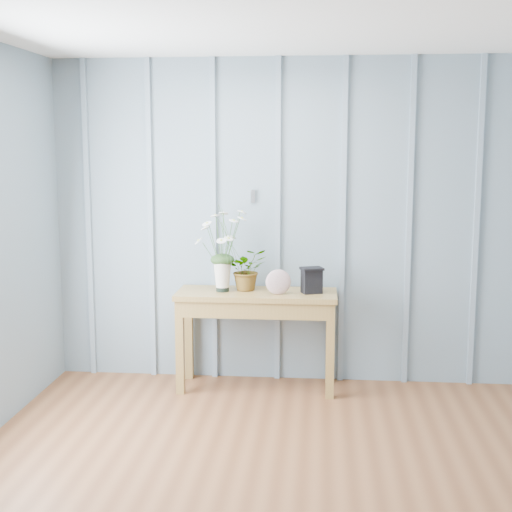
# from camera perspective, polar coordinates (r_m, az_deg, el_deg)

# --- Properties ---
(room_shell) EXTENTS (4.00, 4.50, 2.50)m
(room_shell) POSITION_cam_1_polar(r_m,az_deg,el_deg) (4.15, 4.16, 10.88)
(room_shell) COLOR gray
(room_shell) RESTS_ON ground
(sideboard) EXTENTS (1.20, 0.45, 0.75)m
(sideboard) POSITION_cam_1_polar(r_m,az_deg,el_deg) (5.38, 0.05, -4.07)
(sideboard) COLOR olive
(sideboard) RESTS_ON ground
(daisy_vase) EXTENTS (0.44, 0.33, 0.62)m
(daisy_vase) POSITION_cam_1_polar(r_m,az_deg,el_deg) (5.32, -2.72, 1.28)
(daisy_vase) COLOR black
(daisy_vase) RESTS_ON sideboard
(spider_plant) EXTENTS (0.35, 0.33, 0.32)m
(spider_plant) POSITION_cam_1_polar(r_m,az_deg,el_deg) (5.40, -0.71, -1.06)
(spider_plant) COLOR #1F3B18
(spider_plant) RESTS_ON sideboard
(felt_disc_vessel) EXTENTS (0.19, 0.08, 0.19)m
(felt_disc_vessel) POSITION_cam_1_polar(r_m,az_deg,el_deg) (5.24, 1.80, -2.09)
(felt_disc_vessel) COLOR #894D5E
(felt_disc_vessel) RESTS_ON sideboard
(carved_box) EXTENTS (0.19, 0.17, 0.19)m
(carved_box) POSITION_cam_1_polar(r_m,az_deg,el_deg) (5.31, 4.48, -1.93)
(carved_box) COLOR black
(carved_box) RESTS_ON sideboard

